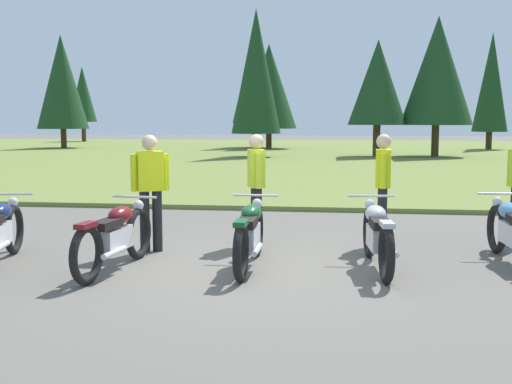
% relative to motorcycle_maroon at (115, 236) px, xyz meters
% --- Properties ---
extents(ground_plane, '(140.00, 140.00, 0.00)m').
position_rel_motorcycle_maroon_xyz_m(ground_plane, '(1.64, 0.41, -0.44)').
color(ground_plane, '#605B54').
extents(grass_moorland, '(80.00, 44.00, 0.10)m').
position_rel_motorcycle_maroon_xyz_m(grass_moorland, '(1.64, 27.37, -0.39)').
color(grass_moorland, olive).
rests_on(grass_moorland, ground).
extents(forest_treeline, '(45.56, 26.56, 8.15)m').
position_rel_motorcycle_maroon_xyz_m(forest_treeline, '(3.32, 27.93, 3.81)').
color(forest_treeline, '#47331E').
rests_on(forest_treeline, ground).
extents(motorcycle_maroon, '(0.62, 2.10, 0.88)m').
position_rel_motorcycle_maroon_xyz_m(motorcycle_maroon, '(0.00, 0.00, 0.00)').
color(motorcycle_maroon, black).
rests_on(motorcycle_maroon, ground).
extents(motorcycle_british_green, '(0.62, 2.10, 0.88)m').
position_rel_motorcycle_maroon_xyz_m(motorcycle_british_green, '(1.64, 0.38, 0.00)').
color(motorcycle_british_green, black).
rests_on(motorcycle_british_green, ground).
extents(motorcycle_silver, '(0.62, 2.10, 0.88)m').
position_rel_motorcycle_maroon_xyz_m(motorcycle_silver, '(3.25, 0.51, 0.00)').
color(motorcycle_silver, black).
rests_on(motorcycle_silver, ground).
extents(rider_in_hivis_vest, '(0.24, 0.55, 1.67)m').
position_rel_motorcycle_maroon_xyz_m(rider_in_hivis_vest, '(3.41, 2.07, 0.51)').
color(rider_in_hivis_vest, black).
rests_on(rider_in_hivis_vest, ground).
extents(rider_near_row_end, '(0.50, 0.36, 1.67)m').
position_rel_motorcycle_maroon_xyz_m(rider_near_row_end, '(0.11, 1.15, 0.51)').
color(rider_near_row_end, black).
rests_on(rider_near_row_end, ground).
extents(rider_with_back_turned, '(0.31, 0.53, 1.67)m').
position_rel_motorcycle_maroon_xyz_m(rider_with_back_turned, '(1.54, 1.84, 0.51)').
color(rider_with_back_turned, black).
rests_on(rider_with_back_turned, ground).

